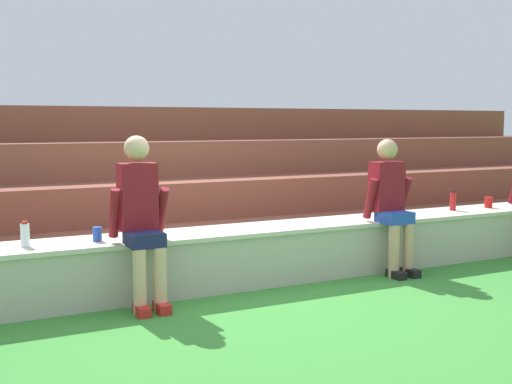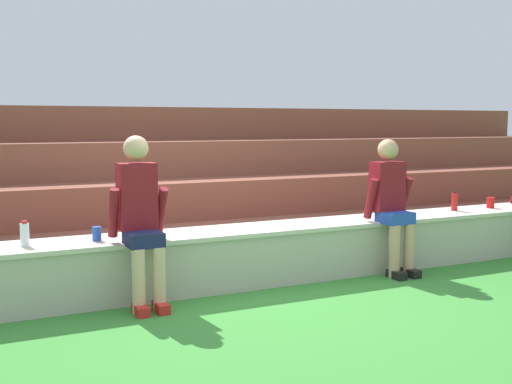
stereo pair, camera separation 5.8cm
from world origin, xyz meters
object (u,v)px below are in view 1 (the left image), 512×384
water_bottle_near_left (453,201)px  water_bottle_mid_left (25,235)px  person_center (391,201)px  plastic_cup_right_end (489,202)px  person_left_of_center (141,216)px  plastic_cup_middle (97,234)px

water_bottle_near_left → water_bottle_mid_left: size_ratio=1.08×
person_center → plastic_cup_right_end: 1.76m
person_center → plastic_cup_right_end: size_ratio=10.78×
person_left_of_center → plastic_cup_right_end: person_left_of_center is taller
person_left_of_center → water_bottle_mid_left: person_left_of_center is taller
person_left_of_center → water_bottle_near_left: bearing=5.1°
water_bottle_near_left → plastic_cup_middle: size_ratio=1.85×
plastic_cup_middle → person_center: bearing=-5.0°
person_left_of_center → plastic_cup_middle: 0.44m
person_left_of_center → plastic_cup_right_end: 4.37m
person_center → water_bottle_mid_left: (-3.53, 0.28, -0.11)m
water_bottle_near_left → plastic_cup_right_end: size_ratio=1.78×
person_left_of_center → water_bottle_mid_left: bearing=162.2°
person_center → water_bottle_near_left: size_ratio=6.07×
water_bottle_near_left → plastic_cup_middle: 4.12m
plastic_cup_right_end → person_center: bearing=-169.5°
person_left_of_center → water_bottle_near_left: (3.81, 0.34, -0.12)m
water_bottle_mid_left → person_left_of_center: bearing=-17.8°
water_bottle_mid_left → person_center: bearing=-4.6°
water_bottle_mid_left → plastic_cup_middle: bearing=-2.4°
water_bottle_mid_left → plastic_cup_right_end: (5.25, 0.03, -0.03)m
person_center → plastic_cup_right_end: bearing=10.5°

